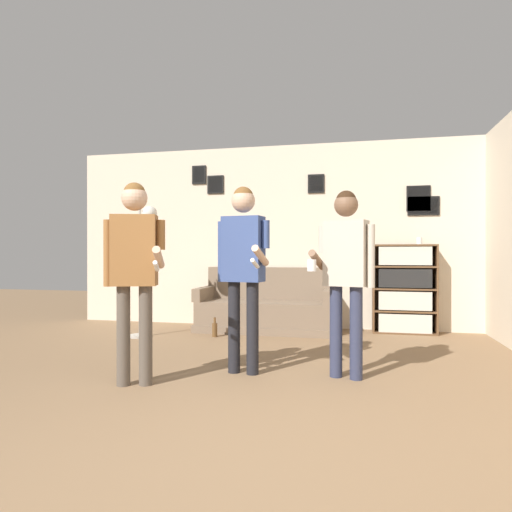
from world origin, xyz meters
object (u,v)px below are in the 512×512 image
couch (266,310)px  floor_lamp (140,234)px  person_player_foreground_left (134,261)px  bottle_on_floor (215,329)px  person_watcher_holding_cup (346,263)px  person_player_foreground_center (243,258)px  drinking_cup (419,241)px  bookshelf (404,289)px

couch → floor_lamp: 2.02m
person_player_foreground_left → bottle_on_floor: bearing=90.7°
couch → person_watcher_holding_cup: bearing=-62.8°
couch → person_player_foreground_center: bearing=-83.6°
drinking_cup → bookshelf: bearing=-180.0°
couch → bottle_on_floor: size_ratio=7.51×
person_player_foreground_left → person_player_foreground_center: bearing=35.6°
person_watcher_holding_cup → bottle_on_floor: 2.55m
floor_lamp → person_player_foreground_left: floor_lamp is taller
bookshelf → bottle_on_floor: 2.63m
person_watcher_holding_cup → bottle_on_floor: person_watcher_holding_cup is taller
bottle_on_floor → drinking_cup: bearing=17.6°
person_player_foreground_left → floor_lamp: bearing=115.9°
floor_lamp → person_watcher_holding_cup: bearing=-28.0°
couch → person_player_foreground_center: person_player_foreground_center is taller
couch → person_player_foreground_center: 2.45m
bookshelf → bottle_on_floor: size_ratio=4.78×
person_player_foreground_center → person_watcher_holding_cup: bearing=2.5°
person_player_foreground_left → person_watcher_holding_cup: (1.69, 0.60, -0.03)m
person_player_foreground_center → person_watcher_holding_cup: 0.91m
person_player_foreground_center → person_watcher_holding_cup: (0.91, 0.04, -0.04)m
person_watcher_holding_cup → drinking_cup: (0.92, 2.48, 0.26)m
couch → bottle_on_floor: couch is taller
person_player_foreground_center → bottle_on_floor: size_ratio=6.67×
drinking_cup → person_player_foreground_left: bearing=-130.3°
person_player_foreground_left → drinking_cup: 4.04m
person_watcher_holding_cup → drinking_cup: person_watcher_holding_cup is taller
person_watcher_holding_cup → couch: bearing=117.2°
person_player_foreground_left → person_player_foreground_center: size_ratio=0.99×
couch → drinking_cup: 2.31m
person_player_foreground_center → drinking_cup: person_player_foreground_center is taller
floor_lamp → person_player_foreground_left: 2.26m
couch → person_watcher_holding_cup: person_watcher_holding_cup is taller
person_player_foreground_center → person_watcher_holding_cup: size_ratio=1.04×
floor_lamp → bottle_on_floor: bearing=13.3°
person_player_foreground_left → drinking_cup: bearing=49.7°
bookshelf → person_player_foreground_center: 3.03m
floor_lamp → drinking_cup: (3.59, 1.06, -0.08)m
person_watcher_holding_cup → person_player_foreground_left: bearing=-160.6°
person_player_foreground_center → bottle_on_floor: bearing=115.7°
person_player_foreground_center → person_player_foreground_left: bearing=-144.4°
bottle_on_floor → drinking_cup: (2.64, 0.83, 1.16)m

